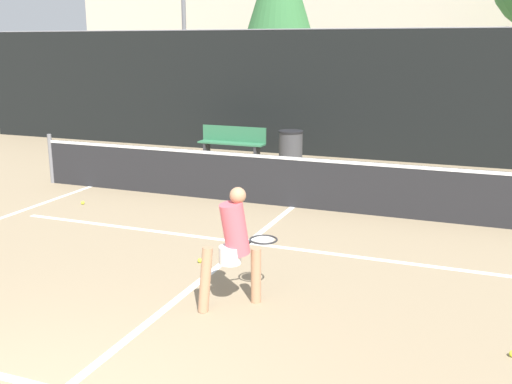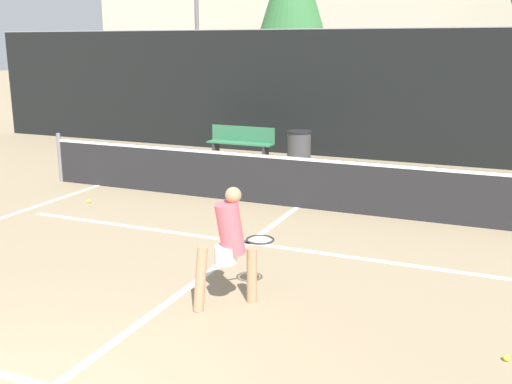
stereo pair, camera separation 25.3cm
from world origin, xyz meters
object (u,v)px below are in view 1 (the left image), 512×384
at_px(trash_bin, 291,149).
at_px(parked_car, 323,125).
at_px(player_practicing, 234,243).
at_px(courtside_bench, 232,142).

relative_size(trash_bin, parked_car, 0.21).
relative_size(player_practicing, trash_bin, 1.58).
relative_size(courtside_bench, parked_car, 0.43).
height_order(courtside_bench, trash_bin, trash_bin).
xyz_separation_m(courtside_bench, parked_car, (1.53, 3.34, 0.11)).
bearing_deg(player_practicing, courtside_bench, 69.01).
bearing_deg(parked_car, trash_bin, -87.23).
xyz_separation_m(player_practicing, courtside_bench, (-3.63, 8.26, -0.29)).
distance_m(player_practicing, parked_car, 11.79).
height_order(player_practicing, parked_car, player_practicing).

